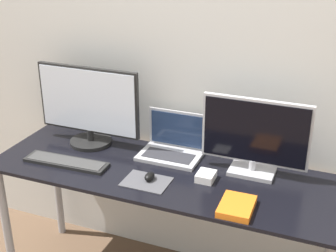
% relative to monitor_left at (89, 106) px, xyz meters
% --- Properties ---
extents(wall_back, '(7.00, 0.05, 2.50)m').
position_rel_monitor_left_xyz_m(wall_back, '(0.49, 0.20, 0.30)').
color(wall_back, silver).
rests_on(wall_back, ground_plane).
extents(desk, '(1.74, 0.58, 0.74)m').
position_rel_monitor_left_xyz_m(desk, '(0.49, -0.15, -0.31)').
color(desk, black).
rests_on(desk, ground_plane).
extents(monitor_left, '(0.59, 0.23, 0.43)m').
position_rel_monitor_left_xyz_m(monitor_left, '(0.00, 0.00, 0.00)').
color(monitor_left, black).
rests_on(monitor_left, desk).
extents(monitor_right, '(0.51, 0.15, 0.38)m').
position_rel_monitor_left_xyz_m(monitor_right, '(0.90, 0.00, -0.02)').
color(monitor_right, '#B2B2B7').
rests_on(monitor_right, desk).
extents(laptop, '(0.32, 0.22, 0.22)m').
position_rel_monitor_left_xyz_m(laptop, '(0.47, 0.04, -0.16)').
color(laptop, '#ADADB2').
rests_on(laptop, desk).
extents(keyboard, '(0.44, 0.13, 0.02)m').
position_rel_monitor_left_xyz_m(keyboard, '(0.01, -0.26, -0.21)').
color(keyboard, black).
rests_on(keyboard, desk).
extents(mousepad, '(0.22, 0.16, 0.00)m').
position_rel_monitor_left_xyz_m(mousepad, '(0.46, -0.27, -0.21)').
color(mousepad, '#47474C').
rests_on(mousepad, desk).
extents(mouse, '(0.04, 0.07, 0.03)m').
position_rel_monitor_left_xyz_m(mouse, '(0.47, -0.25, -0.19)').
color(mouse, black).
rests_on(mouse, mousepad).
extents(book, '(0.14, 0.19, 0.03)m').
position_rel_monitor_left_xyz_m(book, '(0.91, -0.34, -0.20)').
color(book, orange).
rests_on(book, desk).
extents(power_brick, '(0.08, 0.10, 0.04)m').
position_rel_monitor_left_xyz_m(power_brick, '(0.71, -0.15, -0.20)').
color(power_brick, white).
rests_on(power_brick, desk).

